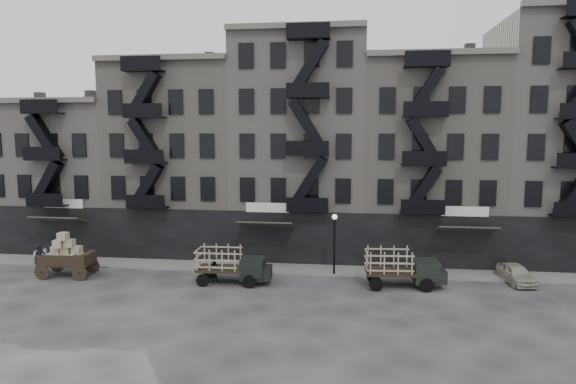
# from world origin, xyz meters

# --- Properties ---
(ground) EXTENTS (140.00, 140.00, 0.00)m
(ground) POSITION_xyz_m (0.00, 0.00, 0.00)
(ground) COLOR #38383A
(ground) RESTS_ON ground
(sidewalk) EXTENTS (55.00, 2.50, 0.15)m
(sidewalk) POSITION_xyz_m (0.00, 3.75, 0.07)
(sidewalk) COLOR slate
(sidewalk) RESTS_ON ground
(building_west) EXTENTS (10.00, 11.35, 13.20)m
(building_west) POSITION_xyz_m (-20.00, 9.83, 6.00)
(building_west) COLOR gray
(building_west) RESTS_ON ground
(building_midwest) EXTENTS (10.00, 11.35, 16.20)m
(building_midwest) POSITION_xyz_m (-10.00, 9.83, 7.50)
(building_midwest) COLOR gray
(building_midwest) RESTS_ON ground
(building_center) EXTENTS (10.00, 11.35, 18.20)m
(building_center) POSITION_xyz_m (-0.00, 9.82, 8.50)
(building_center) COLOR gray
(building_center) RESTS_ON ground
(building_mideast) EXTENTS (10.00, 11.35, 16.20)m
(building_mideast) POSITION_xyz_m (10.00, 9.83, 7.50)
(building_mideast) COLOR gray
(building_mideast) RESTS_ON ground
(building_east) EXTENTS (10.00, 11.35, 19.20)m
(building_east) POSITION_xyz_m (20.00, 9.82, 9.00)
(building_east) COLOR gray
(building_east) RESTS_ON ground
(lamp_post) EXTENTS (0.36, 0.36, 4.28)m
(lamp_post) POSITION_xyz_m (3.00, 2.60, 2.78)
(lamp_post) COLOR black
(lamp_post) RESTS_ON ground
(horse) EXTENTS (1.87, 1.13, 1.47)m
(horse) POSITION_xyz_m (-18.61, 2.40, 0.74)
(horse) COLOR beige
(horse) RESTS_ON ground
(wagon) EXTENTS (3.69, 2.09, 3.06)m
(wagon) POSITION_xyz_m (-15.17, 0.13, 1.75)
(wagon) COLOR black
(wagon) RESTS_ON ground
(stake_truck_west) EXTENTS (4.85, 2.10, 2.41)m
(stake_truck_west) POSITION_xyz_m (-3.57, 0.00, 1.38)
(stake_truck_west) COLOR black
(stake_truck_west) RESTS_ON ground
(stake_truck_east) EXTENTS (5.07, 2.34, 2.49)m
(stake_truck_east) POSITION_xyz_m (7.40, 0.56, 1.42)
(stake_truck_east) COLOR black
(stake_truck_east) RESTS_ON ground
(car_east) EXTENTS (1.95, 3.87, 1.27)m
(car_east) POSITION_xyz_m (14.88, 2.45, 0.63)
(car_east) COLOR #B2AD9F
(car_east) RESTS_ON ground
(pedestrian_west) EXTENTS (0.83, 0.83, 1.94)m
(pedestrian_west) POSITION_xyz_m (-17.58, 0.89, 0.97)
(pedestrian_west) COLOR black
(pedestrian_west) RESTS_ON ground
(pedestrian_mid) EXTENTS (0.82, 0.66, 1.59)m
(pedestrian_mid) POSITION_xyz_m (-4.82, 0.24, 0.79)
(pedestrian_mid) COLOR black
(pedestrian_mid) RESTS_ON ground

